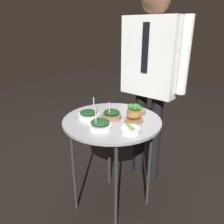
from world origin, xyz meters
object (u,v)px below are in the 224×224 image
object	(u,v)px
serving_cart	(112,127)
bowl_roast_near_rim	(134,118)
bowl_spinach_back_right	(89,115)
bowl_spinach_back_left	(112,115)
waiter_figure	(152,66)
bowl_broccoli_mid_left	(136,110)
bowl_spinach_front_center	(100,125)
bowl_asparagus_mid_right	(130,130)

from	to	relation	value
serving_cart	bowl_roast_near_rim	distance (m)	0.17
bowl_spinach_back_right	serving_cart	bearing A→B (deg)	32.27
bowl_spinach_back_right	bowl_spinach_back_left	world-z (taller)	bowl_spinach_back_right
bowl_spinach_back_left	waiter_figure	xyz separation A→B (m)	(-0.02, 0.50, 0.24)
bowl_roast_near_rim	bowl_spinach_back_left	xyz separation A→B (m)	(-0.14, -0.05, 0.00)
bowl_spinach_back_left	waiter_figure	world-z (taller)	waiter_figure
bowl_spinach_back_right	bowl_broccoli_mid_left	distance (m)	0.33
bowl_spinach_front_center	waiter_figure	distance (m)	0.71
bowl_spinach_back_right	bowl_roast_near_rim	distance (m)	0.30
bowl_broccoli_mid_left	bowl_asparagus_mid_right	xyz separation A→B (m)	(0.14, -0.26, -0.01)
bowl_spinach_back_right	bowl_roast_near_rim	bearing A→B (deg)	28.88
bowl_spinach_front_center	bowl_asparagus_mid_right	world-z (taller)	bowl_spinach_front_center
bowl_spinach_back_left	bowl_spinach_front_center	bearing A→B (deg)	-73.77
bowl_spinach_front_center	waiter_figure	xyz separation A→B (m)	(-0.06, 0.66, 0.25)
serving_cart	bowl_broccoli_mid_left	size ratio (longest dim) A/B	5.62
bowl_spinach_back_right	bowl_spinach_front_center	bearing A→B (deg)	-22.79
bowl_broccoli_mid_left	bowl_roast_near_rim	bearing A→B (deg)	-60.06
bowl_spinach_back_right	bowl_asparagus_mid_right	bearing A→B (deg)	0.54
bowl_broccoli_mid_left	bowl_roast_near_rim	world-z (taller)	bowl_broccoli_mid_left
bowl_broccoli_mid_left	bowl_asparagus_mid_right	size ratio (longest dim) A/B	1.16
bowl_roast_near_rim	bowl_asparagus_mid_right	xyz separation A→B (m)	(0.07, -0.14, -0.01)
bowl_broccoli_mid_left	bowl_spinach_back_left	bearing A→B (deg)	-111.62
bowl_spinach_front_center	waiter_figure	world-z (taller)	waiter_figure
bowl_spinach_back_right	bowl_broccoli_mid_left	bearing A→B (deg)	54.48
serving_cart	waiter_figure	xyz separation A→B (m)	(-0.03, 0.51, 0.33)
waiter_figure	bowl_spinach_back_left	bearing A→B (deg)	-88.13
bowl_spinach_front_center	bowl_roast_near_rim	size ratio (longest dim) A/B	1.15
bowl_asparagus_mid_right	bowl_spinach_back_left	world-z (taller)	bowl_spinach_back_left
bowl_roast_near_rim	bowl_spinach_back_left	size ratio (longest dim) A/B	0.94
bowl_broccoli_mid_left	bowl_roast_near_rim	distance (m)	0.14
bowl_asparagus_mid_right	bowl_spinach_back_left	xyz separation A→B (m)	(-0.21, 0.09, 0.01)
bowl_roast_near_rim	bowl_asparagus_mid_right	world-z (taller)	bowl_roast_near_rim
bowl_spinach_back_left	waiter_figure	distance (m)	0.56
waiter_figure	bowl_roast_near_rim	bearing A→B (deg)	-70.91
bowl_broccoli_mid_left	waiter_figure	bearing A→B (deg)	104.62
bowl_spinach_front_center	bowl_asparagus_mid_right	bearing A→B (deg)	23.68
bowl_roast_near_rim	bowl_spinach_back_right	bearing A→B (deg)	-151.12
bowl_spinach_back_right	bowl_spinach_front_center	world-z (taller)	same
serving_cart	bowl_spinach_front_center	xyz separation A→B (m)	(0.04, -0.15, 0.08)
bowl_spinach_front_center	bowl_roast_near_rim	bearing A→B (deg)	66.43
bowl_spinach_back_right	bowl_asparagus_mid_right	size ratio (longest dim) A/B	1.26
bowl_broccoli_mid_left	waiter_figure	world-z (taller)	waiter_figure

